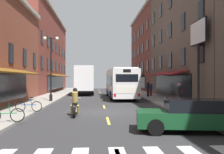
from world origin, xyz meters
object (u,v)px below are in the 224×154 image
(box_truck, at_px, (85,80))
(pedestrian_mid, at_px, (148,88))
(billboard_sign, at_px, (198,41))
(pedestrian_near, at_px, (179,95))
(transit_bus, at_px, (120,83))
(bicycle_near, at_px, (6,115))
(street_lamp_twin, at_px, (51,66))
(sedan_mid, at_px, (193,115))
(bicycle_mid, at_px, (29,106))
(pedestrian_far, at_px, (151,89))
(motorcycle_rider, at_px, (75,104))
(sedan_near, at_px, (87,87))

(box_truck, distance_m, pedestrian_mid, 9.54)
(billboard_sign, height_order, pedestrian_near, billboard_sign)
(transit_bus, xyz_separation_m, box_truck, (-4.28, 6.11, 0.26))
(bicycle_near, distance_m, street_lamp_twin, 11.70)
(street_lamp_twin, bearing_deg, sedan_mid, -58.49)
(bicycle_mid, xyz_separation_m, pedestrian_mid, (10.14, 12.63, 0.58))
(transit_bus, xyz_separation_m, pedestrian_far, (3.86, 1.64, -0.76))
(bicycle_near, distance_m, pedestrian_mid, 19.38)
(pedestrian_mid, height_order, pedestrian_far, pedestrian_mid)
(street_lamp_twin, bearing_deg, pedestrian_near, -33.34)
(box_truck, height_order, pedestrian_mid, box_truck)
(billboard_sign, relative_size, motorcycle_rider, 3.11)
(transit_bus, height_order, bicycle_mid, transit_bus)
(bicycle_near, bearing_deg, transit_bus, 66.79)
(sedan_near, relative_size, pedestrian_mid, 2.43)
(bicycle_near, relative_size, pedestrian_near, 0.98)
(pedestrian_far, xyz_separation_m, street_lamp_twin, (-10.73, -6.49, 2.44))
(billboard_sign, bearing_deg, sedan_mid, -113.92)
(transit_bus, bearing_deg, box_truck, 125.03)
(billboard_sign, distance_m, pedestrian_far, 12.18)
(pedestrian_far, bearing_deg, sedan_mid, 158.22)
(transit_bus, distance_m, sedan_mid, 18.17)
(box_truck, height_order, pedestrian_near, box_truck)
(sedan_mid, distance_m, pedestrian_far, 19.91)
(pedestrian_mid, bearing_deg, box_truck, -100.53)
(bicycle_near, relative_size, pedestrian_far, 1.07)
(box_truck, bearing_deg, bicycle_near, -96.80)
(billboard_sign, height_order, pedestrian_mid, billboard_sign)
(billboard_sign, distance_m, bicycle_mid, 12.94)
(bicycle_near, height_order, pedestrian_mid, pedestrian_mid)
(box_truck, relative_size, sedan_near, 1.82)
(box_truck, height_order, pedestrian_far, box_truck)
(pedestrian_far, bearing_deg, pedestrian_near, 161.79)
(bicycle_mid, relative_size, pedestrian_near, 0.98)
(billboard_sign, distance_m, box_truck, 18.63)
(box_truck, relative_size, sedan_mid, 1.72)
(pedestrian_near, bearing_deg, sedan_near, -34.97)
(pedestrian_mid, bearing_deg, motorcycle_rider, -0.42)
(billboard_sign, distance_m, motorcycle_rider, 10.54)
(transit_bus, bearing_deg, pedestrian_mid, 5.21)
(sedan_mid, distance_m, motorcycle_rider, 7.00)
(pedestrian_near, bearing_deg, transit_bus, -34.90)
(pedestrian_near, xyz_separation_m, street_lamp_twin, (-9.83, 6.47, 2.33))
(motorcycle_rider, height_order, pedestrian_near, pedestrian_near)
(sedan_near, bearing_deg, pedestrian_far, -61.05)
(bicycle_near, bearing_deg, billboard_sign, 28.30)
(sedan_near, xyz_separation_m, street_lamp_twin, (-2.61, -21.15, 2.71))
(sedan_near, xyz_separation_m, sedan_mid, (5.51, -34.40, -0.00))
(sedan_mid, bearing_deg, pedestrian_mid, 83.90)
(bicycle_mid, bearing_deg, pedestrian_near, 5.88)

